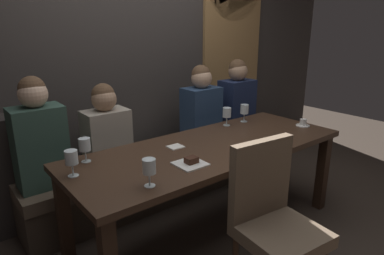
# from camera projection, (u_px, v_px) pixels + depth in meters

# --- Properties ---
(ground) EXTENTS (9.00, 9.00, 0.00)m
(ground) POSITION_uv_depth(u_px,v_px,m) (210.00, 230.00, 2.78)
(ground) COLOR #382D26
(back_wall_tiled) EXTENTS (6.00, 0.12, 3.00)m
(back_wall_tiled) POSITION_uv_depth(u_px,v_px,m) (128.00, 37.00, 3.25)
(back_wall_tiled) COLOR #383330
(back_wall_tiled) RESTS_ON ground
(arched_door) EXTENTS (0.90, 0.05, 2.55)m
(arched_door) POSITION_uv_depth(u_px,v_px,m) (232.00, 46.00, 4.05)
(arched_door) COLOR olive
(arched_door) RESTS_ON ground
(dining_table) EXTENTS (2.20, 0.84, 0.74)m
(dining_table) POSITION_uv_depth(u_px,v_px,m) (211.00, 156.00, 2.59)
(dining_table) COLOR #342217
(dining_table) RESTS_ON ground
(banquette_bench) EXTENTS (2.50, 0.44, 0.45)m
(banquette_bench) POSITION_uv_depth(u_px,v_px,m) (161.00, 176.00, 3.24)
(banquette_bench) COLOR #40352A
(banquette_bench) RESTS_ON ground
(chair_near_side) EXTENTS (0.49, 0.49, 0.98)m
(chair_near_side) POSITION_uv_depth(u_px,v_px,m) (272.00, 213.00, 1.98)
(chair_near_side) COLOR #3D281C
(chair_near_side) RESTS_ON ground
(diner_redhead) EXTENTS (0.36, 0.24, 0.83)m
(diner_redhead) POSITION_uv_depth(u_px,v_px,m) (39.00, 136.00, 2.45)
(diner_redhead) COLOR #2D473D
(diner_redhead) RESTS_ON banquette_bench
(diner_bearded) EXTENTS (0.36, 0.24, 0.72)m
(diner_bearded) POSITION_uv_depth(u_px,v_px,m) (106.00, 129.00, 2.79)
(diner_bearded) COLOR #9E9384
(diner_bearded) RESTS_ON banquette_bench
(diner_far_end) EXTENTS (0.36, 0.24, 0.80)m
(diner_far_end) POSITION_uv_depth(u_px,v_px,m) (201.00, 108.00, 3.35)
(diner_far_end) COLOR navy
(diner_far_end) RESTS_ON banquette_bench
(diner_near_end) EXTENTS (0.36, 0.24, 0.82)m
(diner_near_end) POSITION_uv_depth(u_px,v_px,m) (237.00, 100.00, 3.63)
(diner_near_end) COLOR #192342
(diner_near_end) RESTS_ON banquette_bench
(wine_glass_end_left) EXTENTS (0.08, 0.08, 0.16)m
(wine_glass_end_left) POSITION_uv_depth(u_px,v_px,m) (244.00, 110.00, 3.16)
(wine_glass_end_left) COLOR silver
(wine_glass_end_left) RESTS_ON dining_table
(wine_glass_center_front) EXTENTS (0.08, 0.08, 0.16)m
(wine_glass_center_front) POSITION_uv_depth(u_px,v_px,m) (85.00, 145.00, 2.23)
(wine_glass_center_front) COLOR silver
(wine_glass_center_front) RESTS_ON dining_table
(wine_glass_center_back) EXTENTS (0.08, 0.08, 0.16)m
(wine_glass_center_back) POSITION_uv_depth(u_px,v_px,m) (149.00, 167.00, 1.89)
(wine_glass_center_back) COLOR silver
(wine_glass_center_back) RESTS_ON dining_table
(wine_glass_far_left) EXTENTS (0.08, 0.08, 0.16)m
(wine_glass_far_left) POSITION_uv_depth(u_px,v_px,m) (227.00, 113.00, 3.04)
(wine_glass_far_left) COLOR silver
(wine_glass_far_left) RESTS_ON dining_table
(wine_glass_far_right) EXTENTS (0.08, 0.08, 0.16)m
(wine_glass_far_right) POSITION_uv_depth(u_px,v_px,m) (71.00, 159.00, 2.01)
(wine_glass_far_right) COLOR silver
(wine_glass_far_right) RESTS_ON dining_table
(espresso_cup) EXTENTS (0.12, 0.12, 0.06)m
(espresso_cup) POSITION_uv_depth(u_px,v_px,m) (303.00, 123.00, 3.04)
(espresso_cup) COLOR white
(espresso_cup) RESTS_ON dining_table
(dessert_plate) EXTENTS (0.19, 0.19, 0.05)m
(dessert_plate) POSITION_uv_depth(u_px,v_px,m) (191.00, 162.00, 2.21)
(dessert_plate) COLOR white
(dessert_plate) RESTS_ON dining_table
(folded_napkin) EXTENTS (0.11, 0.10, 0.01)m
(folded_napkin) POSITION_uv_depth(u_px,v_px,m) (175.00, 147.00, 2.52)
(folded_napkin) COLOR silver
(folded_napkin) RESTS_ON dining_table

